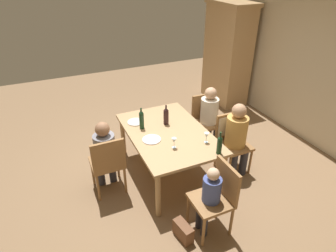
{
  "coord_description": "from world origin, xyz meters",
  "views": [
    {
      "loc": [
        3.27,
        -1.46,
        2.92
      ],
      "look_at": [
        0.0,
        0.0,
        0.83
      ],
      "focal_mm": 30.76,
      "sensor_mm": 36.0,
      "label": 1
    }
  ],
  "objects_px": {
    "dining_table": "(168,136)",
    "person_woman_host": "(210,114)",
    "person_man_bearded": "(237,135)",
    "handbag": "(183,231)",
    "chair_far_left": "(206,117)",
    "wine_glass_centre": "(206,136)",
    "dinner_plate_host": "(152,139)",
    "chair_near": "(108,162)",
    "wine_bottle_short_olive": "(166,116)",
    "chair_right_end": "(217,194)",
    "wine_glass_near_left": "(174,141)",
    "dinner_plate_guest_left": "(136,122)",
    "wine_bottle_dark_red": "(142,119)",
    "person_child_small": "(209,195)",
    "wine_bottle_tall_green": "(220,144)",
    "armoire_cabinet": "(227,54)",
    "person_man_guest": "(105,151)",
    "chair_far_right": "(231,134)"
  },
  "relations": [
    {
      "from": "dining_table",
      "to": "person_woman_host",
      "type": "bearing_deg",
      "value": 110.73
    },
    {
      "from": "person_man_bearded",
      "to": "handbag",
      "type": "relative_size",
      "value": 4.13
    },
    {
      "from": "handbag",
      "to": "chair_far_left",
      "type": "bearing_deg",
      "value": 142.75
    },
    {
      "from": "wine_glass_centre",
      "to": "dinner_plate_host",
      "type": "distance_m",
      "value": 0.76
    },
    {
      "from": "chair_near",
      "to": "handbag",
      "type": "relative_size",
      "value": 3.29
    },
    {
      "from": "wine_bottle_short_olive",
      "to": "wine_glass_centre",
      "type": "bearing_deg",
      "value": 23.3
    },
    {
      "from": "chair_right_end",
      "to": "wine_bottle_short_olive",
      "type": "relative_size",
      "value": 2.9
    },
    {
      "from": "dining_table",
      "to": "wine_glass_near_left",
      "type": "relative_size",
      "value": 11.31
    },
    {
      "from": "chair_far_left",
      "to": "wine_bottle_short_olive",
      "type": "relative_size",
      "value": 2.9
    },
    {
      "from": "dinner_plate_guest_left",
      "to": "handbag",
      "type": "relative_size",
      "value": 0.9
    },
    {
      "from": "wine_bottle_dark_red",
      "to": "wine_glass_centre",
      "type": "relative_size",
      "value": 2.25
    },
    {
      "from": "dinner_plate_host",
      "to": "person_child_small",
      "type": "bearing_deg",
      "value": 13.6
    },
    {
      "from": "person_child_small",
      "to": "wine_bottle_tall_green",
      "type": "xyz_separation_m",
      "value": [
        -0.47,
        0.41,
        0.3
      ]
    },
    {
      "from": "armoire_cabinet",
      "to": "chair_right_end",
      "type": "bearing_deg",
      "value": -35.01
    },
    {
      "from": "wine_glass_centre",
      "to": "person_man_guest",
      "type": "bearing_deg",
      "value": -110.5
    },
    {
      "from": "person_child_small",
      "to": "person_woman_host",
      "type": "bearing_deg",
      "value": -31.3
    },
    {
      "from": "person_man_guest",
      "to": "wine_bottle_tall_green",
      "type": "height_order",
      "value": "person_man_guest"
    },
    {
      "from": "person_woman_host",
      "to": "wine_bottle_dark_red",
      "type": "distance_m",
      "value": 1.27
    },
    {
      "from": "chair_near",
      "to": "person_man_bearded",
      "type": "relative_size",
      "value": 0.8
    },
    {
      "from": "dining_table",
      "to": "person_woman_host",
      "type": "distance_m",
      "value": 1.0
    },
    {
      "from": "person_man_bearded",
      "to": "dining_table",
      "type": "bearing_deg",
      "value": -23.45
    },
    {
      "from": "wine_bottle_tall_green",
      "to": "dinner_plate_host",
      "type": "bearing_deg",
      "value": -133.85
    },
    {
      "from": "dining_table",
      "to": "person_child_small",
      "type": "height_order",
      "value": "person_child_small"
    },
    {
      "from": "chair_far_right",
      "to": "person_man_guest",
      "type": "height_order",
      "value": "person_man_guest"
    },
    {
      "from": "person_man_bearded",
      "to": "wine_glass_centre",
      "type": "xyz_separation_m",
      "value": [
        0.06,
        -0.57,
        0.17
      ]
    },
    {
      "from": "dinner_plate_host",
      "to": "handbag",
      "type": "relative_size",
      "value": 0.94
    },
    {
      "from": "chair_far_right",
      "to": "dinner_plate_host",
      "type": "distance_m",
      "value": 1.25
    },
    {
      "from": "armoire_cabinet",
      "to": "person_man_guest",
      "type": "bearing_deg",
      "value": -59.37
    },
    {
      "from": "chair_near",
      "to": "dinner_plate_guest_left",
      "type": "relative_size",
      "value": 3.64
    },
    {
      "from": "armoire_cabinet",
      "to": "handbag",
      "type": "height_order",
      "value": "armoire_cabinet"
    },
    {
      "from": "chair_near",
      "to": "dinner_plate_guest_left",
      "type": "distance_m",
      "value": 0.83
    },
    {
      "from": "wine_bottle_tall_green",
      "to": "chair_right_end",
      "type": "bearing_deg",
      "value": -32.37
    },
    {
      "from": "chair_far_left",
      "to": "chair_far_right",
      "type": "height_order",
      "value": "same"
    },
    {
      "from": "dining_table",
      "to": "wine_bottle_short_olive",
      "type": "distance_m",
      "value": 0.32
    },
    {
      "from": "wine_bottle_dark_red",
      "to": "handbag",
      "type": "distance_m",
      "value": 1.66
    },
    {
      "from": "wine_bottle_short_olive",
      "to": "armoire_cabinet",
      "type": "bearing_deg",
      "value": 127.49
    },
    {
      "from": "wine_glass_near_left",
      "to": "chair_near",
      "type": "bearing_deg",
      "value": -110.23
    },
    {
      "from": "chair_near",
      "to": "chair_far_left",
      "type": "bearing_deg",
      "value": 16.5
    },
    {
      "from": "chair_far_right",
      "to": "wine_glass_near_left",
      "type": "distance_m",
      "value": 1.06
    },
    {
      "from": "person_man_guest",
      "to": "wine_glass_near_left",
      "type": "xyz_separation_m",
      "value": [
        0.42,
        0.84,
        0.19
      ]
    },
    {
      "from": "dinner_plate_guest_left",
      "to": "wine_glass_centre",
      "type": "bearing_deg",
      "value": 37.44
    },
    {
      "from": "dining_table",
      "to": "dinner_plate_guest_left",
      "type": "bearing_deg",
      "value": -143.71
    },
    {
      "from": "chair_far_right",
      "to": "person_man_guest",
      "type": "bearing_deg",
      "value": -8.55
    },
    {
      "from": "chair_right_end",
      "to": "handbag",
      "type": "xyz_separation_m",
      "value": [
        0.0,
        -0.44,
        -0.42
      ]
    },
    {
      "from": "chair_far_left",
      "to": "person_man_guest",
      "type": "distance_m",
      "value": 1.92
    },
    {
      "from": "person_woman_host",
      "to": "dinner_plate_host",
      "type": "distance_m",
      "value": 1.31
    },
    {
      "from": "chair_right_end",
      "to": "wine_glass_near_left",
      "type": "xyz_separation_m",
      "value": [
        -0.82,
        -0.18,
        0.3
      ]
    },
    {
      "from": "chair_far_left",
      "to": "chair_near",
      "type": "distance_m",
      "value": 1.95
    },
    {
      "from": "dining_table",
      "to": "dinner_plate_host",
      "type": "relative_size",
      "value": 6.4
    },
    {
      "from": "wine_glass_near_left",
      "to": "dinner_plate_guest_left",
      "type": "distance_m",
      "value": 0.91
    }
  ]
}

